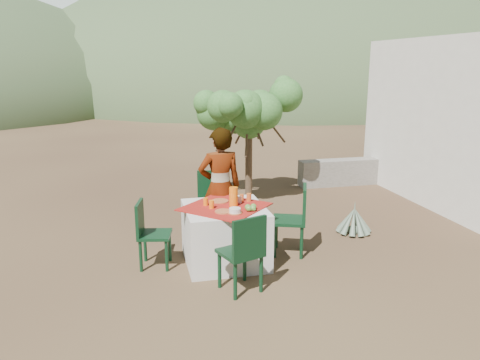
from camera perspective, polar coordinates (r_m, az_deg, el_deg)
name	(u,v)px	position (r m, az deg, el deg)	size (l,w,h in m)	color
ground	(226,262)	(6.27, -1.74, -9.94)	(160.00, 160.00, 0.00)	#362018
table	(225,234)	(6.14, -1.84, -6.63)	(1.30, 1.30, 0.76)	silver
chair_far	(212,199)	(7.15, -3.45, -2.36)	(0.51, 0.51, 0.95)	black
chair_near	(244,250)	(5.29, 0.48, -8.56)	(0.54, 0.54, 0.93)	black
chair_left	(149,231)	(6.07, -11.06, -6.11)	(0.47, 0.47, 0.87)	black
chair_right	(295,217)	(6.38, 6.75, -4.45)	(0.57, 0.57, 0.96)	black
person	(220,187)	(6.59, -2.45, -0.88)	(0.62, 0.41, 1.70)	#8C6651
shrub_tree	(251,117)	(8.59, 1.41, 7.70)	(1.72, 1.69, 2.02)	#4F3B27
agave	(354,221)	(7.42, 13.73, -4.86)	(0.54, 0.54, 0.57)	slate
stone_wall	(357,171)	(10.43, 14.10, 1.04)	(2.60, 0.35, 0.55)	gray
hill_near_right	(276,92)	(43.71, 4.35, 10.67)	(48.00, 48.00, 20.00)	#344C2B
hill_far_center	(103,86)	(57.74, -16.37, 10.97)	(60.00, 60.00, 24.00)	gray
hill_far_right	(378,85)	(59.32, 16.51, 11.03)	(36.00, 36.00, 14.00)	gray
plate_far	(220,201)	(6.22, -2.46, -2.58)	(0.23, 0.23, 0.01)	brown
plate_near	(223,211)	(5.79, -2.05, -3.85)	(0.21, 0.21, 0.01)	brown
glass_far	(206,202)	(6.05, -4.21, -2.65)	(0.06, 0.06, 0.10)	orange
glass_near	(211,204)	(5.92, -3.50, -2.98)	(0.06, 0.06, 0.10)	orange
juice_pitcher	(233,197)	(5.99, -0.80, -2.04)	(0.11, 0.11, 0.25)	orange
bowl_plate	(235,213)	(5.74, -0.62, -4.02)	(0.18, 0.18, 0.01)	brown
white_bowl	(235,210)	(5.73, -0.62, -3.71)	(0.15, 0.15, 0.05)	silver
jar_left	(249,197)	(6.22, 1.09, -2.12)	(0.07, 0.07, 0.11)	#CC5B24
jar_right	(242,198)	(6.23, 0.21, -2.16)	(0.06, 0.06, 0.09)	#CC5B24
napkin_holder	(239,200)	(6.14, -0.12, -2.44)	(0.07, 0.04, 0.08)	silver
fruit_cluster	(251,208)	(5.83, 1.32, -3.38)	(0.15, 0.14, 0.08)	#548932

